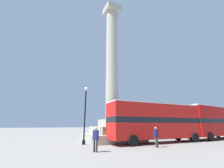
{
  "coord_description": "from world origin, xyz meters",
  "views": [
    {
      "loc": [
        -8.42,
        -17.03,
        1.88
      ],
      "look_at": [
        0.0,
        0.0,
        7.07
      ],
      "focal_mm": 24.0,
      "sensor_mm": 36.0,
      "label": 1
    }
  ],
  "objects_px": {
    "bus_b": "(158,121)",
    "pedestrian_by_plinth": "(96,138)",
    "street_lamp": "(85,112)",
    "monument_column": "(112,94)",
    "bus_a": "(212,121)",
    "equestrian_statue": "(145,127)",
    "pedestrian_near_lamp": "(156,136)"
  },
  "relations": [
    {
      "from": "monument_column",
      "to": "bus_b",
      "type": "relative_size",
      "value": 1.74
    },
    {
      "from": "equestrian_statue",
      "to": "pedestrian_by_plinth",
      "type": "relative_size",
      "value": 3.23
    },
    {
      "from": "bus_a",
      "to": "street_lamp",
      "type": "relative_size",
      "value": 1.81
    },
    {
      "from": "bus_a",
      "to": "street_lamp",
      "type": "bearing_deg",
      "value": 167.7
    },
    {
      "from": "monument_column",
      "to": "bus_a",
      "type": "distance_m",
      "value": 14.78
    },
    {
      "from": "bus_a",
      "to": "bus_b",
      "type": "bearing_deg",
      "value": 175.25
    },
    {
      "from": "pedestrian_by_plinth",
      "to": "bus_a",
      "type": "bearing_deg",
      "value": -106.9
    },
    {
      "from": "bus_b",
      "to": "street_lamp",
      "type": "relative_size",
      "value": 1.98
    },
    {
      "from": "monument_column",
      "to": "equestrian_statue",
      "type": "distance_m",
      "value": 10.43
    },
    {
      "from": "equestrian_statue",
      "to": "pedestrian_near_lamp",
      "type": "distance_m",
      "value": 12.9
    },
    {
      "from": "bus_a",
      "to": "equestrian_statue",
      "type": "xyz_separation_m",
      "value": [
        -5.37,
        8.13,
        -0.87
      ]
    },
    {
      "from": "equestrian_statue",
      "to": "street_lamp",
      "type": "relative_size",
      "value": 0.96
    },
    {
      "from": "monument_column",
      "to": "pedestrian_by_plinth",
      "type": "bearing_deg",
      "value": -125.3
    },
    {
      "from": "monument_column",
      "to": "bus_a",
      "type": "xyz_separation_m",
      "value": [
        13.87,
        -3.84,
        -3.39
      ]
    },
    {
      "from": "monument_column",
      "to": "street_lamp",
      "type": "relative_size",
      "value": 3.45
    },
    {
      "from": "bus_b",
      "to": "equestrian_statue",
      "type": "bearing_deg",
      "value": 62.43
    },
    {
      "from": "equestrian_statue",
      "to": "pedestrian_by_plinth",
      "type": "xyz_separation_m",
      "value": [
        -12.89,
        -10.49,
        -0.56
      ]
    },
    {
      "from": "bus_a",
      "to": "monument_column",
      "type": "bearing_deg",
      "value": 159.21
    },
    {
      "from": "bus_a",
      "to": "pedestrian_near_lamp",
      "type": "distance_m",
      "value": 13.0
    },
    {
      "from": "bus_b",
      "to": "street_lamp",
      "type": "distance_m",
      "value": 8.06
    },
    {
      "from": "bus_a",
      "to": "pedestrian_near_lamp",
      "type": "xyz_separation_m",
      "value": [
        -12.67,
        -2.49,
        -1.45
      ]
    },
    {
      "from": "bus_b",
      "to": "equestrian_statue",
      "type": "relative_size",
      "value": 2.08
    },
    {
      "from": "pedestrian_near_lamp",
      "to": "equestrian_statue",
      "type": "bearing_deg",
      "value": 36.08
    },
    {
      "from": "pedestrian_near_lamp",
      "to": "pedestrian_by_plinth",
      "type": "relative_size",
      "value": 0.98
    },
    {
      "from": "equestrian_statue",
      "to": "pedestrian_near_lamp",
      "type": "bearing_deg",
      "value": -122.63
    },
    {
      "from": "street_lamp",
      "to": "bus_a",
      "type": "bearing_deg",
      "value": -7.0
    },
    {
      "from": "monument_column",
      "to": "bus_b",
      "type": "distance_m",
      "value": 6.45
    },
    {
      "from": "bus_a",
      "to": "street_lamp",
      "type": "xyz_separation_m",
      "value": [
        -17.82,
        2.19,
        0.74
      ]
    },
    {
      "from": "bus_a",
      "to": "equestrian_statue",
      "type": "height_order",
      "value": "equestrian_statue"
    },
    {
      "from": "bus_b",
      "to": "pedestrian_by_plinth",
      "type": "relative_size",
      "value": 6.71
    },
    {
      "from": "bus_b",
      "to": "pedestrian_by_plinth",
      "type": "xyz_separation_m",
      "value": [
        -8.13,
        -2.26,
        -1.35
      ]
    },
    {
      "from": "equestrian_statue",
      "to": "pedestrian_by_plinth",
      "type": "distance_m",
      "value": 16.63
    }
  ]
}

